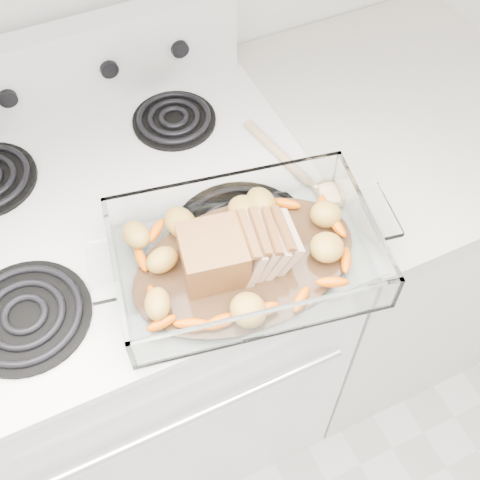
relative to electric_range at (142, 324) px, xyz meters
name	(u,v)px	position (x,y,z in m)	size (l,w,h in m)	color
electric_range	(142,324)	(0.00, 0.00, 0.00)	(0.78, 0.70, 1.12)	white
counter_right	(373,235)	(0.66, 0.00, -0.02)	(0.58, 0.68, 0.93)	silver
baking_dish	(245,258)	(0.17, -0.22, 0.48)	(0.42, 0.28, 0.08)	white
pork_roast	(230,255)	(0.14, -0.22, 0.51)	(0.19, 0.10, 0.08)	brown
roast_vegetables	(234,241)	(0.16, -0.19, 0.49)	(0.35, 0.19, 0.04)	#F36306
wooden_spoon	(309,176)	(0.36, -0.09, 0.46)	(0.10, 0.27, 0.02)	tan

